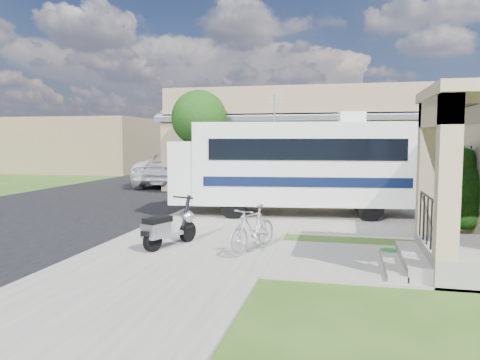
% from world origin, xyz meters
% --- Properties ---
extents(ground, '(120.00, 120.00, 0.00)m').
position_xyz_m(ground, '(0.00, 0.00, 0.00)').
color(ground, '#264713').
extents(street_slab, '(9.00, 80.00, 0.02)m').
position_xyz_m(street_slab, '(-7.50, 10.00, 0.01)').
color(street_slab, black).
rests_on(street_slab, ground).
extents(sidewalk_slab, '(4.00, 80.00, 0.06)m').
position_xyz_m(sidewalk_slab, '(-1.00, 10.00, 0.03)').
color(sidewalk_slab, slate).
rests_on(sidewalk_slab, ground).
extents(driveway_slab, '(7.00, 6.00, 0.05)m').
position_xyz_m(driveway_slab, '(1.50, 4.50, 0.03)').
color(driveway_slab, slate).
rests_on(driveway_slab, ground).
extents(walk_slab, '(4.00, 3.00, 0.05)m').
position_xyz_m(walk_slab, '(3.00, -1.00, 0.03)').
color(walk_slab, slate).
rests_on(walk_slab, ground).
extents(warehouse, '(12.50, 8.40, 5.04)m').
position_xyz_m(warehouse, '(0.00, 13.97, 1.99)').
color(warehouse, '#857353').
rests_on(warehouse, ground).
extents(distant_bldg_far, '(10.00, 8.00, 4.00)m').
position_xyz_m(distant_bldg_far, '(-17.00, 22.00, 2.00)').
color(distant_bldg_far, brown).
rests_on(distant_bldg_far, ground).
extents(distant_bldg_near, '(8.00, 7.00, 3.20)m').
position_xyz_m(distant_bldg_near, '(-15.00, 34.00, 1.60)').
color(distant_bldg_near, '#857353').
rests_on(distant_bldg_near, ground).
extents(street_tree_a, '(2.44, 2.40, 4.58)m').
position_xyz_m(street_tree_a, '(-3.70, 9.05, 3.25)').
color(street_tree_a, black).
rests_on(street_tree_a, ground).
extents(street_tree_b, '(2.44, 2.40, 4.73)m').
position_xyz_m(street_tree_b, '(-3.70, 19.05, 3.39)').
color(street_tree_b, black).
rests_on(street_tree_b, ground).
extents(street_tree_c, '(2.44, 2.40, 4.42)m').
position_xyz_m(street_tree_c, '(-3.70, 28.05, 3.10)').
color(street_tree_c, black).
rests_on(street_tree_c, ground).
extents(motorhome, '(7.84, 3.29, 3.90)m').
position_xyz_m(motorhome, '(0.86, 4.53, 1.67)').
color(motorhome, silver).
rests_on(motorhome, ground).
extents(shrub, '(1.89, 1.80, 2.32)m').
position_xyz_m(shrub, '(5.22, 2.11, 1.19)').
color(shrub, black).
rests_on(shrub, ground).
extents(scooter, '(0.87, 1.62, 1.10)m').
position_xyz_m(scooter, '(-1.40, -0.84, 0.49)').
color(scooter, black).
rests_on(scooter, ground).
extents(bicycle, '(1.07, 1.70, 0.99)m').
position_xyz_m(bicycle, '(0.53, -0.82, 0.50)').
color(bicycle, '#B3B2BA').
rests_on(bicycle, ground).
extents(pickup_truck, '(3.11, 6.47, 1.78)m').
position_xyz_m(pickup_truck, '(-6.22, 12.89, 0.89)').
color(pickup_truck, silver).
rests_on(pickup_truck, ground).
extents(van, '(3.40, 6.27, 1.72)m').
position_xyz_m(van, '(-6.76, 19.51, 0.86)').
color(van, silver).
rests_on(van, ground).
extents(garden_hose, '(0.35, 0.35, 0.16)m').
position_xyz_m(garden_hose, '(3.35, -0.51, 0.08)').
color(garden_hose, '#125B18').
rests_on(garden_hose, ground).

